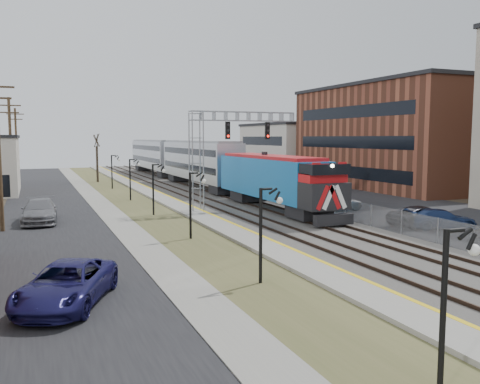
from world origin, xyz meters
TOP-DOWN VIEW (x-y plane):
  - street_west at (-11.50, 35.00)m, footprint 7.00×120.00m
  - sidewalk at (-7.00, 35.00)m, footprint 2.00×120.00m
  - grass_median at (-4.00, 35.00)m, footprint 4.00×120.00m
  - platform at (-1.00, 35.00)m, footprint 2.00×120.00m
  - ballast_bed at (4.00, 35.00)m, footprint 8.00×120.00m
  - parking_lot at (16.00, 35.00)m, footprint 16.00×120.00m
  - platform_edge at (-0.12, 35.00)m, footprint 0.24×120.00m
  - track_near at (2.00, 35.00)m, footprint 1.58×120.00m
  - track_far at (5.50, 35.00)m, footprint 1.58×120.00m
  - train at (5.50, 50.26)m, footprint 3.00×63.05m
  - signal_gantry at (1.22, 27.99)m, footprint 9.00×1.07m
  - lampposts at (-4.00, 18.29)m, footprint 0.14×62.14m
  - fence at (8.20, 35.00)m, footprint 0.04×120.00m
  - buildings_east at (30.00, 31.18)m, footprint 16.00×76.00m
  - bare_trees at (-12.66, 38.91)m, footprint 12.30×42.30m
  - car_lot_c at (11.88, 16.31)m, footprint 5.09×2.66m
  - car_lot_d at (12.24, 14.95)m, footprint 4.86×3.29m
  - car_lot_e at (10.52, 24.77)m, footprint 4.44×1.99m
  - car_lot_f at (11.45, 36.70)m, footprint 4.64×2.91m
  - car_street_a at (-11.57, 8.18)m, footprint 4.46×5.98m
  - car_street_b at (-12.22, 27.64)m, footprint 2.62×5.81m

SIDE VIEW (x-z plane):
  - street_west at x=-11.50m, z-range 0.00..0.04m
  - parking_lot at x=16.00m, z-range 0.00..0.04m
  - grass_median at x=-4.00m, z-range 0.00..0.06m
  - sidewalk at x=-7.00m, z-range 0.00..0.08m
  - ballast_bed at x=4.00m, z-range 0.00..0.20m
  - platform at x=-1.00m, z-range 0.00..0.24m
  - platform_edge at x=-0.12m, z-range 0.24..0.25m
  - track_near at x=2.00m, z-range 0.20..0.35m
  - track_far at x=5.50m, z-range 0.20..0.35m
  - car_lot_d at x=12.24m, z-range 0.00..1.31m
  - car_lot_c at x=11.88m, z-range 0.00..1.37m
  - car_lot_f at x=11.45m, z-range 0.00..1.44m
  - car_lot_e at x=10.52m, z-range 0.00..1.48m
  - car_street_a at x=-11.57m, z-range 0.00..1.51m
  - fence at x=8.20m, z-range 0.00..1.60m
  - car_street_b at x=-12.22m, z-range 0.00..1.65m
  - lampposts at x=-4.00m, z-range 0.00..4.00m
  - bare_trees at x=-12.66m, z-range -0.27..5.68m
  - train at x=5.50m, z-range 0.22..5.55m
  - signal_gantry at x=1.22m, z-range 1.51..9.66m
  - buildings_east at x=30.00m, z-range -1.19..13.81m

